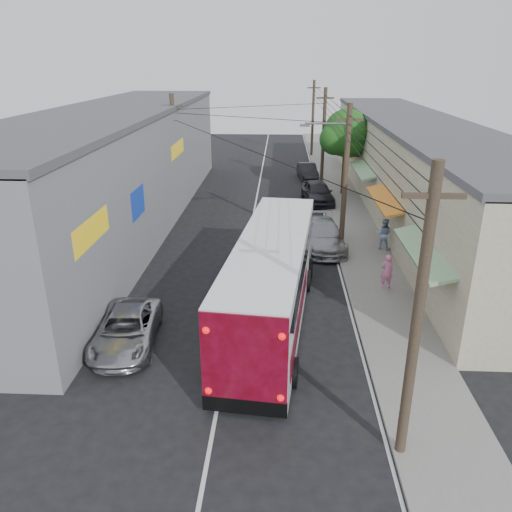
# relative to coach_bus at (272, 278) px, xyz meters

# --- Properties ---
(ground) EXTENTS (120.00, 120.00, 0.00)m
(ground) POSITION_rel_coach_bus_xyz_m (-1.55, -5.35, -1.84)
(ground) COLOR black
(ground) RESTS_ON ground
(sidewalk) EXTENTS (3.00, 80.00, 0.12)m
(sidewalk) POSITION_rel_coach_bus_xyz_m (4.95, 14.65, -1.78)
(sidewalk) COLOR slate
(sidewalk) RESTS_ON ground
(building_right) EXTENTS (7.09, 40.00, 6.25)m
(building_right) POSITION_rel_coach_bus_xyz_m (9.44, 16.65, 1.31)
(building_right) COLOR beige
(building_right) RESTS_ON ground
(building_left) EXTENTS (7.20, 36.00, 7.25)m
(building_left) POSITION_rel_coach_bus_xyz_m (-10.05, 12.65, 1.81)
(building_left) COLOR slate
(building_left) RESTS_ON ground
(utility_poles) EXTENTS (11.80, 45.28, 8.00)m
(utility_poles) POSITION_rel_coach_bus_xyz_m (1.57, 14.98, 2.29)
(utility_poles) COLOR #473828
(utility_poles) RESTS_ON ground
(street_tree) EXTENTS (4.40, 4.00, 6.60)m
(street_tree) POSITION_rel_coach_bus_xyz_m (5.32, 20.67, 2.83)
(street_tree) COLOR #3F2B19
(street_tree) RESTS_ON ground
(coach_bus) EXTENTS (3.90, 12.54, 3.56)m
(coach_bus) POSITION_rel_coach_bus_xyz_m (0.00, 0.00, 0.00)
(coach_bus) COLOR white
(coach_bus) RESTS_ON ground
(jeepney) EXTENTS (2.55, 4.84, 1.30)m
(jeepney) POSITION_rel_coach_bus_xyz_m (-5.35, -2.23, -1.19)
(jeepney) COLOR #B1B2B9
(jeepney) RESTS_ON ground
(parked_suv) EXTENTS (2.52, 5.41, 1.53)m
(parked_suv) POSITION_rel_coach_bus_xyz_m (2.74, 8.52, -1.08)
(parked_suv) COLOR #9C9DA4
(parked_suv) RESTS_ON ground
(parked_car_mid) EXTENTS (2.56, 4.98, 1.62)m
(parked_car_mid) POSITION_rel_coach_bus_xyz_m (3.05, 18.14, -1.03)
(parked_car_mid) COLOR #27262C
(parked_car_mid) RESTS_ON ground
(parked_car_far) EXTENTS (1.88, 4.26, 1.36)m
(parked_car_far) POSITION_rel_coach_bus_xyz_m (2.67, 26.20, -1.16)
(parked_car_far) COLOR black
(parked_car_far) RESTS_ON ground
(pedestrian_near) EXTENTS (0.63, 0.45, 1.63)m
(pedestrian_near) POSITION_rel_coach_bus_xyz_m (5.23, 3.08, -0.91)
(pedestrian_near) COLOR pink
(pedestrian_near) RESTS_ON sidewalk
(pedestrian_far) EXTENTS (1.06, 0.97, 1.77)m
(pedestrian_far) POSITION_rel_coach_bus_xyz_m (6.05, 8.22, -0.84)
(pedestrian_far) COLOR #98B4DD
(pedestrian_far) RESTS_ON sidewalk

